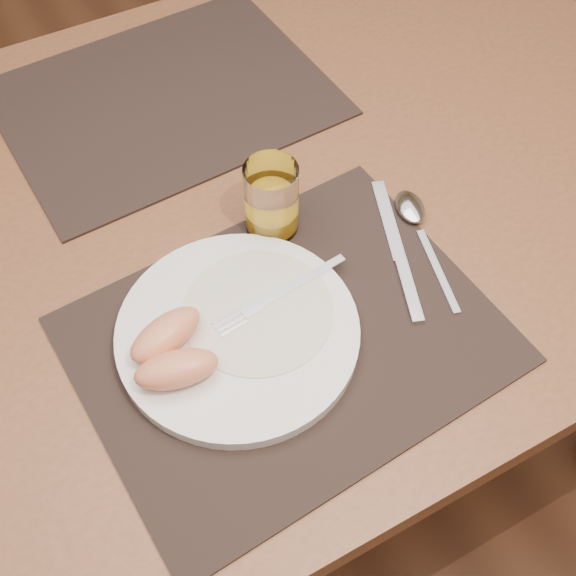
# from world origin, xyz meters

# --- Properties ---
(ground) EXTENTS (5.00, 5.00, 0.00)m
(ground) POSITION_xyz_m (0.00, 0.00, 0.00)
(ground) COLOR brown
(ground) RESTS_ON ground
(table) EXTENTS (1.40, 0.90, 0.75)m
(table) POSITION_xyz_m (0.00, 0.00, 0.67)
(table) COLOR brown
(table) RESTS_ON ground
(placemat_near) EXTENTS (0.47, 0.38, 0.00)m
(placemat_near) POSITION_xyz_m (-0.02, -0.22, 0.75)
(placemat_near) COLOR black
(placemat_near) RESTS_ON table
(placemat_far) EXTENTS (0.47, 0.37, 0.00)m
(placemat_far) POSITION_xyz_m (0.01, 0.22, 0.75)
(placemat_far) COLOR black
(placemat_far) RESTS_ON table
(plate) EXTENTS (0.27, 0.27, 0.02)m
(plate) POSITION_xyz_m (-0.07, -0.19, 0.76)
(plate) COLOR white
(plate) RESTS_ON placemat_near
(plate_dressing) EXTENTS (0.17, 0.17, 0.00)m
(plate_dressing) POSITION_xyz_m (-0.04, -0.18, 0.77)
(plate_dressing) COLOR white
(plate_dressing) RESTS_ON plate
(fork) EXTENTS (0.18, 0.04, 0.00)m
(fork) POSITION_xyz_m (-0.02, -0.17, 0.77)
(fork) COLOR silver
(fork) RESTS_ON plate
(knife) EXTENTS (0.09, 0.21, 0.01)m
(knife) POSITION_xyz_m (0.15, -0.19, 0.76)
(knife) COLOR silver
(knife) RESTS_ON placemat_near
(spoon) EXTENTS (0.07, 0.19, 0.01)m
(spoon) POSITION_xyz_m (0.20, -0.14, 0.76)
(spoon) COLOR silver
(spoon) RESTS_ON placemat_near
(juice_glass) EXTENTS (0.07, 0.07, 0.10)m
(juice_glass) POSITION_xyz_m (0.04, -0.07, 0.80)
(juice_glass) COLOR white
(juice_glass) RESTS_ON placemat_near
(grapefruit_wedges) EXTENTS (0.10, 0.11, 0.04)m
(grapefruit_wedges) POSITION_xyz_m (-0.15, -0.19, 0.79)
(grapefruit_wedges) COLOR #E5885D
(grapefruit_wedges) RESTS_ON plate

